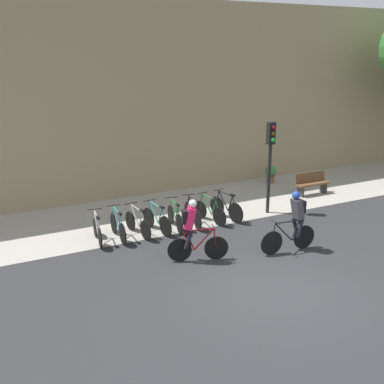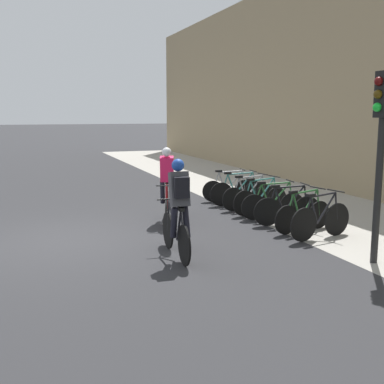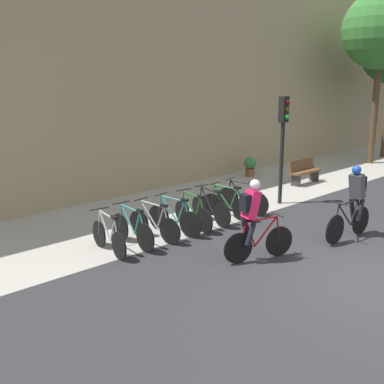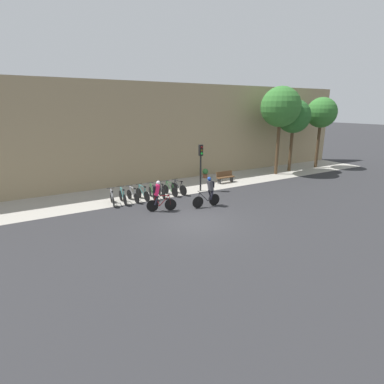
{
  "view_description": "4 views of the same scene",
  "coord_description": "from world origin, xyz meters",
  "px_view_note": "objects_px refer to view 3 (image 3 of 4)",
  "views": [
    {
      "loc": [
        -6.6,
        -8.44,
        5.63
      ],
      "look_at": [
        -0.32,
        3.73,
        1.57
      ],
      "focal_mm": 45.0,
      "sensor_mm": 36.0,
      "label": 1
    },
    {
      "loc": [
        9.82,
        -0.87,
        2.58
      ],
      "look_at": [
        1.42,
        2.22,
        1.1
      ],
      "focal_mm": 45.0,
      "sensor_mm": 36.0,
      "label": 2
    },
    {
      "loc": [
        -8.55,
        -3.6,
        3.86
      ],
      "look_at": [
        -1.05,
        4.22,
        1.22
      ],
      "focal_mm": 45.0,
      "sensor_mm": 36.0,
      "label": 3
    },
    {
      "loc": [
        -7.47,
        -12.37,
        5.71
      ],
      "look_at": [
        1.06,
        2.18,
        0.91
      ],
      "focal_mm": 28.0,
      "sensor_mm": 36.0,
      "label": 4
    }
  ],
  "objects_px": {
    "parked_bike_3": "(174,218)",
    "parked_bike_5": "(211,209)",
    "cyclist_grey": "(354,200)",
    "parked_bike_0": "(109,237)",
    "parked_bike_6": "(227,205)",
    "parked_bike_7": "(242,200)",
    "traffic_light_pole": "(283,130)",
    "bench": "(304,171)",
    "potted_plant": "(250,165)",
    "cyclist_pink": "(253,218)",
    "parked_bike_1": "(132,230)",
    "parked_bike_2": "(154,224)",
    "parked_bike_4": "(193,214)"
  },
  "relations": [
    {
      "from": "parked_bike_7",
      "to": "parked_bike_3",
      "type": "bearing_deg",
      "value": -179.97
    },
    {
      "from": "parked_bike_5",
      "to": "parked_bike_0",
      "type": "bearing_deg",
      "value": -179.99
    },
    {
      "from": "parked_bike_6",
      "to": "parked_bike_7",
      "type": "xyz_separation_m",
      "value": [
        0.65,
        0.0,
        0.02
      ]
    },
    {
      "from": "parked_bike_0",
      "to": "parked_bike_6",
      "type": "xyz_separation_m",
      "value": [
        3.9,
        0.0,
        0.0
      ]
    },
    {
      "from": "cyclist_grey",
      "to": "bench",
      "type": "height_order",
      "value": "cyclist_grey"
    },
    {
      "from": "parked_bike_3",
      "to": "potted_plant",
      "type": "height_order",
      "value": "parked_bike_3"
    },
    {
      "from": "parked_bike_0",
      "to": "parked_bike_4",
      "type": "distance_m",
      "value": 2.6
    },
    {
      "from": "cyclist_pink",
      "to": "potted_plant",
      "type": "relative_size",
      "value": 2.28
    },
    {
      "from": "cyclist_pink",
      "to": "parked_bike_7",
      "type": "xyz_separation_m",
      "value": [
        2.62,
        2.5,
        -0.54
      ]
    },
    {
      "from": "parked_bike_0",
      "to": "parked_bike_7",
      "type": "bearing_deg",
      "value": 0.02
    },
    {
      "from": "parked_bike_0",
      "to": "traffic_light_pole",
      "type": "bearing_deg",
      "value": -0.81
    },
    {
      "from": "parked_bike_0",
      "to": "potted_plant",
      "type": "relative_size",
      "value": 2.03
    },
    {
      "from": "parked_bike_3",
      "to": "parked_bike_7",
      "type": "relative_size",
      "value": 1.02
    },
    {
      "from": "traffic_light_pole",
      "to": "parked_bike_0",
      "type": "bearing_deg",
      "value": 179.19
    },
    {
      "from": "parked_bike_5",
      "to": "parked_bike_7",
      "type": "xyz_separation_m",
      "value": [
        1.3,
        0.0,
        0.01
      ]
    },
    {
      "from": "cyclist_pink",
      "to": "cyclist_grey",
      "type": "xyz_separation_m",
      "value": [
        2.94,
        -0.71,
        -0.0
      ]
    },
    {
      "from": "cyclist_grey",
      "to": "bench",
      "type": "xyz_separation_m",
      "value": [
        4.3,
        4.2,
        -0.48
      ]
    },
    {
      "from": "cyclist_grey",
      "to": "parked_bike_7",
      "type": "relative_size",
      "value": 1.12
    },
    {
      "from": "parked_bike_1",
      "to": "parked_bike_6",
      "type": "height_order",
      "value": "parked_bike_1"
    },
    {
      "from": "parked_bike_0",
      "to": "bench",
      "type": "xyz_separation_m",
      "value": [
        9.18,
        0.99,
        0.08
      ]
    },
    {
      "from": "traffic_light_pole",
      "to": "parked_bike_1",
      "type": "bearing_deg",
      "value": 179.09
    },
    {
      "from": "parked_bike_5",
      "to": "potted_plant",
      "type": "bearing_deg",
      "value": 30.0
    },
    {
      "from": "parked_bike_3",
      "to": "parked_bike_5",
      "type": "relative_size",
      "value": 1.02
    },
    {
      "from": "parked_bike_0",
      "to": "parked_bike_7",
      "type": "height_order",
      "value": "parked_bike_7"
    },
    {
      "from": "parked_bike_2",
      "to": "parked_bike_5",
      "type": "height_order",
      "value": "parked_bike_5"
    },
    {
      "from": "parked_bike_4",
      "to": "parked_bike_0",
      "type": "bearing_deg",
      "value": -180.0
    },
    {
      "from": "parked_bike_0",
      "to": "potted_plant",
      "type": "xyz_separation_m",
      "value": [
        8.74,
        3.17,
        0.05
      ]
    },
    {
      "from": "parked_bike_2",
      "to": "parked_bike_3",
      "type": "height_order",
      "value": "parked_bike_3"
    },
    {
      "from": "parked_bike_1",
      "to": "parked_bike_3",
      "type": "relative_size",
      "value": 1.02
    },
    {
      "from": "parked_bike_2",
      "to": "parked_bike_4",
      "type": "distance_m",
      "value": 1.3
    },
    {
      "from": "parked_bike_0",
      "to": "parked_bike_6",
      "type": "relative_size",
      "value": 1.0
    },
    {
      "from": "cyclist_pink",
      "to": "parked_bike_2",
      "type": "bearing_deg",
      "value": 104.23
    },
    {
      "from": "parked_bike_6",
      "to": "parked_bike_3",
      "type": "bearing_deg",
      "value": 180.0
    },
    {
      "from": "cyclist_grey",
      "to": "parked_bike_0",
      "type": "distance_m",
      "value": 5.87
    },
    {
      "from": "parked_bike_0",
      "to": "parked_bike_5",
      "type": "xyz_separation_m",
      "value": [
        3.25,
        0.0,
        0.01
      ]
    },
    {
      "from": "parked_bike_5",
      "to": "bench",
      "type": "distance_m",
      "value": 6.01
    },
    {
      "from": "parked_bike_2",
      "to": "bench",
      "type": "bearing_deg",
      "value": 7.17
    },
    {
      "from": "cyclist_grey",
      "to": "parked_bike_0",
      "type": "xyz_separation_m",
      "value": [
        -4.88,
        3.21,
        -0.56
      ]
    },
    {
      "from": "parked_bike_2",
      "to": "parked_bike_5",
      "type": "xyz_separation_m",
      "value": [
        1.95,
        0.0,
        0.01
      ]
    },
    {
      "from": "parked_bike_3",
      "to": "parked_bike_6",
      "type": "distance_m",
      "value": 1.95
    },
    {
      "from": "parked_bike_5",
      "to": "cyclist_pink",
      "type": "bearing_deg",
      "value": -117.72
    },
    {
      "from": "traffic_light_pole",
      "to": "potted_plant",
      "type": "height_order",
      "value": "traffic_light_pole"
    },
    {
      "from": "cyclist_pink",
      "to": "parked_bike_7",
      "type": "bearing_deg",
      "value": 43.71
    },
    {
      "from": "potted_plant",
      "to": "parked_bike_0",
      "type": "bearing_deg",
      "value": -160.06
    },
    {
      "from": "cyclist_pink",
      "to": "parked_bike_4",
      "type": "relative_size",
      "value": 1.1
    },
    {
      "from": "parked_bike_0",
      "to": "parked_bike_2",
      "type": "height_order",
      "value": "parked_bike_2"
    },
    {
      "from": "parked_bike_3",
      "to": "traffic_light_pole",
      "type": "relative_size",
      "value": 0.51
    },
    {
      "from": "parked_bike_3",
      "to": "parked_bike_1",
      "type": "bearing_deg",
      "value": -179.99
    },
    {
      "from": "traffic_light_pole",
      "to": "potted_plant",
      "type": "relative_size",
      "value": 4.18
    },
    {
      "from": "parked_bike_5",
      "to": "bench",
      "type": "bearing_deg",
      "value": 9.47
    }
  ]
}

